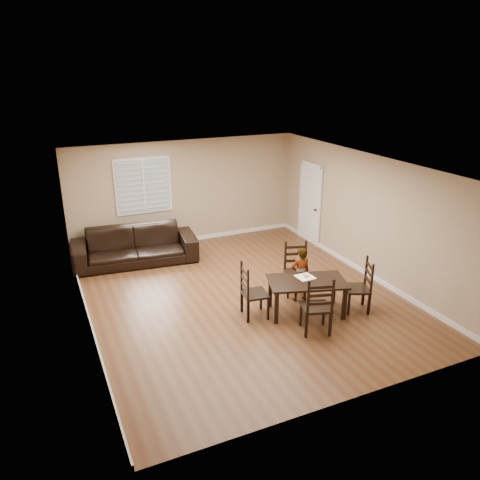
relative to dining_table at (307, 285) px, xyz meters
name	(u,v)px	position (x,y,z in m)	size (l,w,h in m)	color
ground	(242,296)	(-0.84, 1.11, -0.58)	(7.00, 7.00, 0.00)	brown
room	(240,209)	(-0.80, 1.29, 1.22)	(6.04, 7.04, 2.72)	tan
dining_table	(307,285)	(0.00, 0.00, 0.00)	(1.61, 1.20, 0.67)	black
chair_near	(296,269)	(0.29, 0.89, -0.09)	(0.61, 0.59, 1.08)	black
chair_far	(318,310)	(-0.24, -0.75, -0.09)	(0.60, 0.58, 1.09)	black
chair_left	(248,294)	(-1.07, 0.32, -0.10)	(0.51, 0.53, 1.06)	black
chair_right	(364,287)	(1.06, -0.35, -0.11)	(0.59, 0.61, 1.04)	black
child	(300,274)	(0.16, 0.50, -0.02)	(0.41, 0.27, 1.13)	gray
napkin	(305,277)	(0.05, 0.15, 0.09)	(0.32, 0.32, 0.00)	white
donut	(306,276)	(0.07, 0.15, 0.12)	(0.11, 0.11, 0.04)	gold
sofa	(135,246)	(-2.42, 3.77, -0.16)	(2.87, 1.12, 0.84)	black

